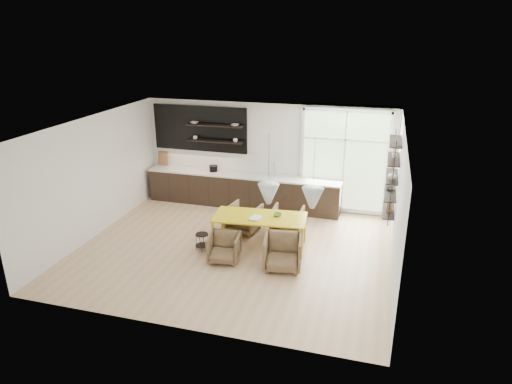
{
  "coord_description": "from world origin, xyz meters",
  "views": [
    {
      "loc": [
        3.06,
        -8.92,
        4.88
      ],
      "look_at": [
        0.38,
        0.6,
        1.24
      ],
      "focal_mm": 32.0,
      "sensor_mm": 36.0,
      "label": 1
    }
  ],
  "objects_px": {
    "armchair_back_right": "(287,221)",
    "wire_stool": "(202,240)",
    "armchair_front_left": "(224,247)",
    "dining_table": "(260,219)",
    "armchair_back_left": "(244,218)",
    "armchair_front_right": "(283,252)"
  },
  "relations": [
    {
      "from": "dining_table",
      "to": "armchair_back_right",
      "type": "height_order",
      "value": "dining_table"
    },
    {
      "from": "armchair_front_right",
      "to": "armchair_back_right",
      "type": "bearing_deg",
      "value": 89.68
    },
    {
      "from": "armchair_front_left",
      "to": "wire_stool",
      "type": "xyz_separation_m",
      "value": [
        -0.66,
        0.34,
        -0.06
      ]
    },
    {
      "from": "armchair_front_right",
      "to": "armchair_back_left",
      "type": "bearing_deg",
      "value": 121.43
    },
    {
      "from": "armchair_back_left",
      "to": "dining_table",
      "type": "bearing_deg",
      "value": 138.87
    },
    {
      "from": "dining_table",
      "to": "wire_stool",
      "type": "distance_m",
      "value": 1.41
    },
    {
      "from": "dining_table",
      "to": "wire_stool",
      "type": "relative_size",
      "value": 5.5
    },
    {
      "from": "armchair_back_right",
      "to": "wire_stool",
      "type": "relative_size",
      "value": 1.9
    },
    {
      "from": "dining_table",
      "to": "wire_stool",
      "type": "height_order",
      "value": "dining_table"
    },
    {
      "from": "dining_table",
      "to": "armchair_front_right",
      "type": "bearing_deg",
      "value": -53.89
    },
    {
      "from": "armchair_back_left",
      "to": "armchair_front_right",
      "type": "distance_m",
      "value": 2.05
    },
    {
      "from": "armchair_front_right",
      "to": "wire_stool",
      "type": "bearing_deg",
      "value": 162.01
    },
    {
      "from": "dining_table",
      "to": "armchair_front_left",
      "type": "height_order",
      "value": "dining_table"
    },
    {
      "from": "armchair_front_left",
      "to": "armchair_front_right",
      "type": "distance_m",
      "value": 1.3
    },
    {
      "from": "armchair_back_right",
      "to": "armchair_front_right",
      "type": "distance_m",
      "value": 1.72
    },
    {
      "from": "armchair_back_right",
      "to": "armchair_front_left",
      "type": "height_order",
      "value": "armchair_back_right"
    },
    {
      "from": "armchair_front_left",
      "to": "wire_stool",
      "type": "distance_m",
      "value": 0.74
    },
    {
      "from": "armchair_front_left",
      "to": "armchair_front_right",
      "type": "relative_size",
      "value": 0.85
    },
    {
      "from": "dining_table",
      "to": "armchair_front_left",
      "type": "bearing_deg",
      "value": -130.07
    },
    {
      "from": "armchair_back_left",
      "to": "wire_stool",
      "type": "xyz_separation_m",
      "value": [
        -0.63,
        -1.25,
        -0.09
      ]
    },
    {
      "from": "armchair_back_left",
      "to": "armchair_back_right",
      "type": "bearing_deg",
      "value": -163.11
    },
    {
      "from": "armchair_back_right",
      "to": "wire_stool",
      "type": "distance_m",
      "value": 2.2
    }
  ]
}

